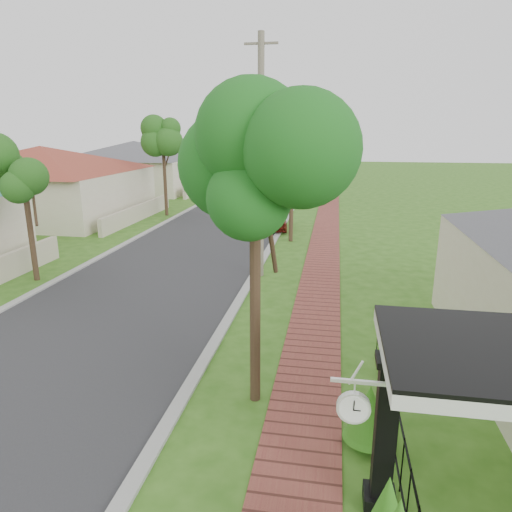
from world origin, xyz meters
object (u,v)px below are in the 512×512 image
Objects in this scene: parked_car_red at (273,217)px; near_tree at (255,178)px; utility_pole at (261,160)px; parked_car_white at (298,187)px; station_clock at (354,406)px; porch_post at (384,443)px.

near_tree is (2.00, -17.47, 4.06)m from parked_car_red.
parked_car_white is at bearing 91.20° from utility_pole.
station_clock is at bearing -74.53° from utility_pole.
parked_car_white is 35.44m from station_clock.
utility_pole is 11.46× the size of station_clock.
utility_pole is (0.72, -8.97, 3.84)m from parked_car_red.
near_tree is at bearing -81.44° from utility_pole.
near_tree is 0.67× the size of utility_pole.
near_tree is at bearing -82.47° from parked_car_white.
porch_post is at bearing -71.64° from utility_pole.
parked_car_white is at bearing 95.92° from station_clock.
porch_post is 0.60× the size of parked_car_white.
porch_post is 0.43× the size of near_tree.
utility_pole is (-1.28, 8.50, -0.21)m from near_tree.
near_tree reaches higher than parked_car_red.
utility_pole reaches higher than porch_post.
parked_car_red is 20.77m from station_clock.
station_clock is (3.15, -11.40, -2.54)m from utility_pole.
parked_car_red is at bearing 102.36° from porch_post.
porch_post is at bearing -85.59° from parked_car_red.
utility_pole is at bearing 108.36° from porch_post.
porch_post is at bearing -46.52° from near_tree.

